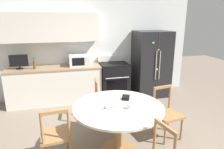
% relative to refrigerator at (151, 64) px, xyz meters
% --- Properties ---
extents(back_wall, '(5.20, 0.44, 2.60)m').
position_rel_refrigerator_xyz_m(back_wall, '(-1.71, 0.38, 0.58)').
color(back_wall, silver).
rests_on(back_wall, ground_plane).
extents(kitchen_counter, '(2.24, 0.64, 0.90)m').
position_rel_refrigerator_xyz_m(kitchen_counter, '(-2.51, 0.08, -0.41)').
color(kitchen_counter, silver).
rests_on(kitchen_counter, ground_plane).
extents(refrigerator, '(0.89, 0.78, 1.73)m').
position_rel_refrigerator_xyz_m(refrigerator, '(0.00, 0.00, 0.00)').
color(refrigerator, black).
rests_on(refrigerator, ground_plane).
extents(oven_range, '(0.73, 0.68, 1.08)m').
position_rel_refrigerator_xyz_m(oven_range, '(-1.02, 0.06, -0.40)').
color(oven_range, black).
rests_on(oven_range, ground_plane).
extents(microwave, '(0.51, 0.38, 0.27)m').
position_rel_refrigerator_xyz_m(microwave, '(-1.89, 0.12, 0.17)').
color(microwave, white).
rests_on(microwave, kitchen_counter).
extents(countertop_tv, '(0.40, 0.16, 0.34)m').
position_rel_refrigerator_xyz_m(countertop_tv, '(-3.29, 0.10, 0.22)').
color(countertop_tv, black).
rests_on(countertop_tv, kitchen_counter).
extents(counter_bottle, '(0.06, 0.06, 0.26)m').
position_rel_refrigerator_xyz_m(counter_bottle, '(-2.94, 0.03, 0.13)').
color(counter_bottle, brown).
rests_on(counter_bottle, kitchen_counter).
extents(dining_table, '(1.39, 1.39, 0.76)m').
position_rel_refrigerator_xyz_m(dining_table, '(-1.51, -2.14, -0.23)').
color(dining_table, beige).
rests_on(dining_table, ground_plane).
extents(dining_chair_right, '(0.49, 0.49, 0.90)m').
position_rel_refrigerator_xyz_m(dining_chair_right, '(-0.59, -1.98, -0.43)').
color(dining_chair_right, '#9E7042').
rests_on(dining_chair_right, ground_plane).
extents(dining_chair_left, '(0.45, 0.45, 0.90)m').
position_rel_refrigerator_xyz_m(dining_chair_left, '(-2.45, -2.21, -0.43)').
color(dining_chair_left, '#9E7042').
rests_on(dining_chair_left, ground_plane).
extents(dining_chair_far, '(0.46, 0.46, 0.90)m').
position_rel_refrigerator_xyz_m(dining_chair_far, '(-1.53, -1.19, -0.43)').
color(dining_chair_far, '#9E7042').
rests_on(dining_chair_far, ground_plane).
extents(candle_glass, '(0.09, 0.09, 0.08)m').
position_rel_refrigerator_xyz_m(candle_glass, '(-1.37, -2.27, -0.07)').
color(candle_glass, silver).
rests_on(candle_glass, dining_table).
extents(folded_napkin, '(0.20, 0.10, 0.05)m').
position_rel_refrigerator_xyz_m(folded_napkin, '(-1.64, -2.16, -0.08)').
color(folded_napkin, pink).
rests_on(folded_napkin, dining_table).
extents(wallet, '(0.16, 0.17, 0.07)m').
position_rel_refrigerator_xyz_m(wallet, '(-1.33, -1.92, -0.08)').
color(wallet, black).
rests_on(wallet, dining_table).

